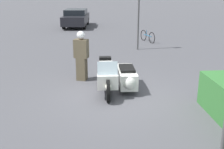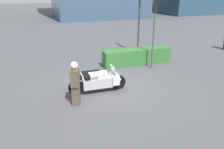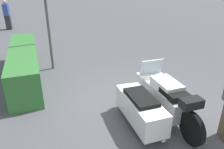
% 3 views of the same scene
% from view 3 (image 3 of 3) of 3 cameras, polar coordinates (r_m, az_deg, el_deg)
% --- Properties ---
extents(ground_plane, '(160.00, 160.00, 0.00)m').
position_cam_3_polar(ground_plane, '(5.73, 6.67, -7.77)').
color(ground_plane, '#4C4C51').
extents(police_motorcycle, '(2.63, 1.31, 1.17)m').
position_cam_3_polar(police_motorcycle, '(5.03, 10.19, -6.51)').
color(police_motorcycle, black).
rests_on(police_motorcycle, ground).
extents(hedge_bush_curbside, '(4.29, 0.82, 0.97)m').
position_cam_3_polar(hedge_bush_curbside, '(7.49, -21.89, 2.61)').
color(hedge_bush_curbside, '#337033').
rests_on(hedge_bush_curbside, ground).
extents(pedestrian_bystander, '(0.54, 0.37, 1.77)m').
position_cam_3_polar(pedestrian_bystander, '(15.32, -25.73, 13.83)').
color(pedestrian_bystander, '#2D2D33').
rests_on(pedestrian_bystander, ground).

